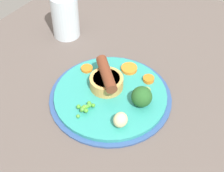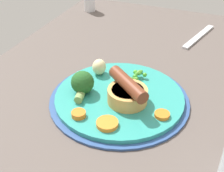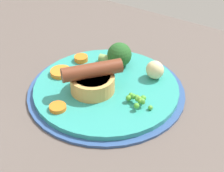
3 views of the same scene
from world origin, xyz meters
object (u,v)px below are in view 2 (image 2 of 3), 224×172
at_px(potato_chunk_0, 99,67).
at_px(pea_pile, 138,74).
at_px(sausage_pudding, 128,92).
at_px(carrot_slice_1, 162,115).
at_px(salt_shaker, 89,0).
at_px(carrot_slice_0, 79,114).
at_px(broccoli_floret_near, 82,83).
at_px(carrot_slice_2, 107,124).
at_px(dinner_plate, 119,98).
at_px(fork, 199,37).

bearing_deg(potato_chunk_0, pea_pile, -81.42).
bearing_deg(sausage_pudding, carrot_slice_1, 25.84).
bearing_deg(pea_pile, potato_chunk_0, 98.58).
height_order(pea_pile, carrot_slice_1, pea_pile).
bearing_deg(salt_shaker, carrot_slice_0, -156.46).
height_order(potato_chunk_0, carrot_slice_1, potato_chunk_0).
bearing_deg(broccoli_floret_near, carrot_slice_2, -143.76).
bearing_deg(pea_pile, salt_shaker, 38.53).
relative_size(potato_chunk_0, carrot_slice_0, 1.31).
distance_m(dinner_plate, pea_pile, 0.08).
distance_m(pea_pile, salt_shaker, 0.47).
bearing_deg(potato_chunk_0, salt_shaker, 28.45).
relative_size(fork, salt_shaker, 2.45).
bearing_deg(carrot_slice_1, potato_chunk_0, 61.27).
relative_size(dinner_plate, sausage_pudding, 2.91).
xyz_separation_m(dinner_plate, fork, (0.37, -0.10, -0.00)).
bearing_deg(broccoli_floret_near, fork, -37.27).
bearing_deg(fork, sausage_pudding, -177.21).
xyz_separation_m(sausage_pudding, carrot_slice_0, (-0.08, 0.07, -0.02)).
bearing_deg(broccoli_floret_near, sausage_pudding, -99.56).
distance_m(sausage_pudding, carrot_slice_2, 0.08).
relative_size(pea_pile, broccoli_floret_near, 0.77).
bearing_deg(dinner_plate, carrot_slice_0, 153.05).
height_order(potato_chunk_0, fork, potato_chunk_0).
distance_m(carrot_slice_0, carrot_slice_2, 0.06).
distance_m(potato_chunk_0, carrot_slice_0, 0.15).
bearing_deg(salt_shaker, sausage_pudding, -146.59).
distance_m(broccoli_floret_near, salt_shaker, 0.50).
distance_m(broccoli_floret_near, carrot_slice_1, 0.17).
relative_size(carrot_slice_0, carrot_slice_1, 0.94).
bearing_deg(salt_shaker, carrot_slice_2, -151.48).
relative_size(dinner_plate, potato_chunk_0, 8.12).
xyz_separation_m(pea_pile, fork, (0.29, -0.09, -0.02)).
xyz_separation_m(sausage_pudding, salt_shaker, (0.45, 0.30, -0.00)).
height_order(sausage_pudding, carrot_slice_2, sausage_pudding).
bearing_deg(pea_pile, fork, -16.64).
xyz_separation_m(carrot_slice_1, fork, (0.40, -0.00, -0.01)).
bearing_deg(dinner_plate, fork, -15.59).
height_order(sausage_pudding, carrot_slice_0, sausage_pudding).
distance_m(sausage_pudding, potato_chunk_0, 0.12).
xyz_separation_m(broccoli_floret_near, carrot_slice_2, (-0.07, -0.09, -0.02)).
distance_m(sausage_pudding, fork, 0.39).
height_order(dinner_plate, carrot_slice_2, carrot_slice_2).
relative_size(pea_pile, carrot_slice_0, 1.90).
distance_m(carrot_slice_2, salt_shaker, 0.61).
relative_size(sausage_pudding, pea_pile, 1.93).
height_order(sausage_pudding, pea_pile, sausage_pudding).
xyz_separation_m(dinner_plate, salt_shaker, (0.44, 0.28, 0.03)).
xyz_separation_m(fork, salt_shaker, (0.07, 0.38, 0.03)).
bearing_deg(carrot_slice_1, dinner_plate, 71.59).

